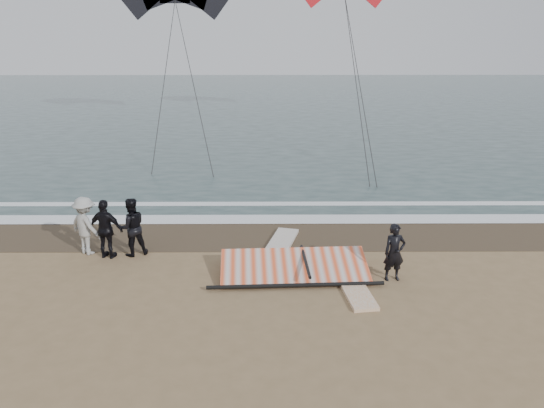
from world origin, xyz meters
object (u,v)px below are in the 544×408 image
(sail_rig, at_px, (292,267))
(board_cream, at_px, (280,245))
(board_white, at_px, (354,288))
(man_main, at_px, (394,252))

(sail_rig, bearing_deg, board_cream, 99.19)
(board_white, relative_size, sail_rig, 0.49)
(board_cream, bearing_deg, man_main, -22.27)
(board_cream, height_order, sail_rig, sail_rig)
(man_main, bearing_deg, board_cream, 135.05)
(board_cream, xyz_separation_m, sail_rig, (0.31, -1.89, 0.14))
(board_white, xyz_separation_m, sail_rig, (-1.60, 0.96, 0.15))
(board_white, distance_m, board_cream, 3.43)
(board_cream, bearing_deg, board_white, -41.81)
(man_main, relative_size, sail_rig, 0.34)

